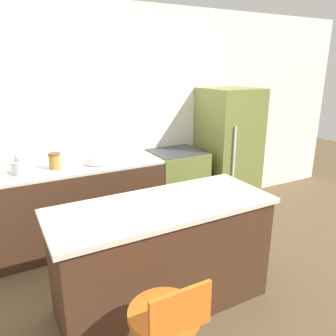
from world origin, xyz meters
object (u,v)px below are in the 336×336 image
(oven_range, at_px, (177,186))
(refrigerator, at_px, (228,151))
(kettle, at_px, (20,165))
(mixing_bowl, at_px, (97,159))

(oven_range, height_order, refrigerator, refrigerator)
(oven_range, distance_m, refrigerator, 0.84)
(oven_range, xyz_separation_m, refrigerator, (0.76, -0.04, 0.37))
(refrigerator, xyz_separation_m, kettle, (-2.52, 0.02, 0.17))
(oven_range, distance_m, kettle, 1.85)
(oven_range, bearing_deg, kettle, -179.39)
(mixing_bowl, bearing_deg, refrigerator, -0.67)
(refrigerator, distance_m, kettle, 2.53)
(refrigerator, relative_size, mixing_bowl, 5.88)
(kettle, distance_m, mixing_bowl, 0.76)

